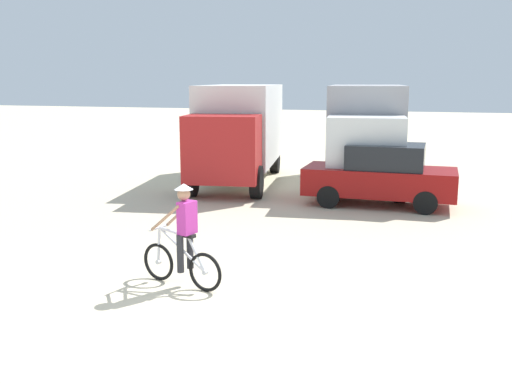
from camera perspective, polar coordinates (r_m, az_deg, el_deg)
name	(u,v)px	position (r m, az deg, el deg)	size (l,w,h in m)	color
ground_plane	(191,315)	(9.09, -6.40, -11.94)	(120.00, 120.00, 0.00)	beige
box_truck_white_box	(239,129)	(20.10, -1.73, 6.27)	(3.34, 7.03, 3.35)	white
box_truck_grey_hauler	(366,130)	(19.81, 10.76, 6.01)	(3.10, 6.97, 3.35)	#9E9EA3
sedan_parked	(381,175)	(16.77, 12.22, 1.66)	(4.21, 1.81, 1.76)	maroon
cyclist_orange_shirt	(183,239)	(10.02, -7.20, -4.64)	(1.68, 0.65, 1.82)	black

